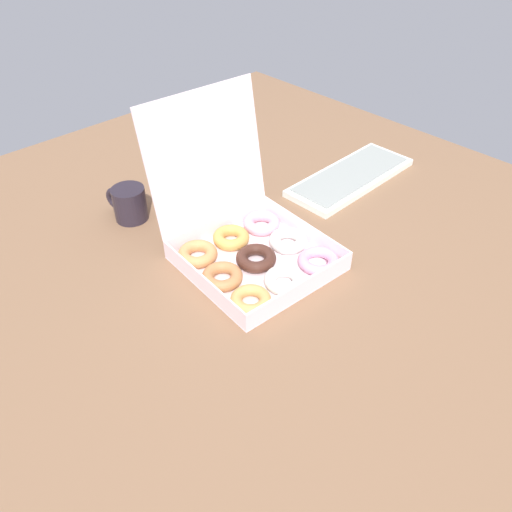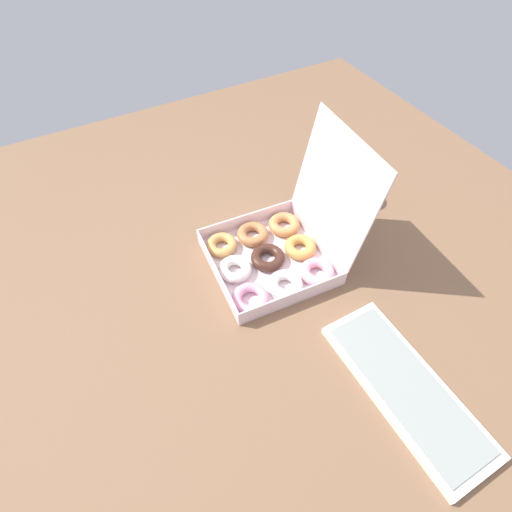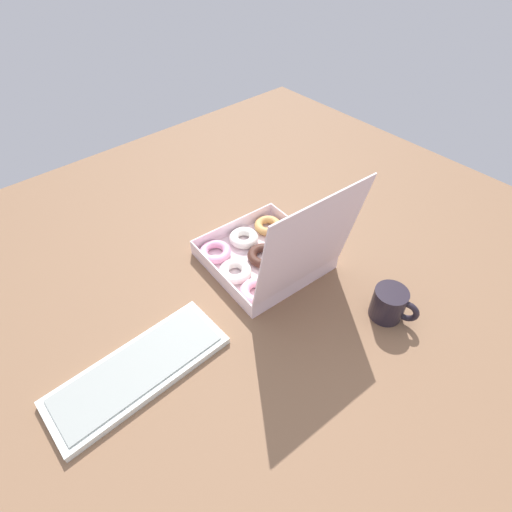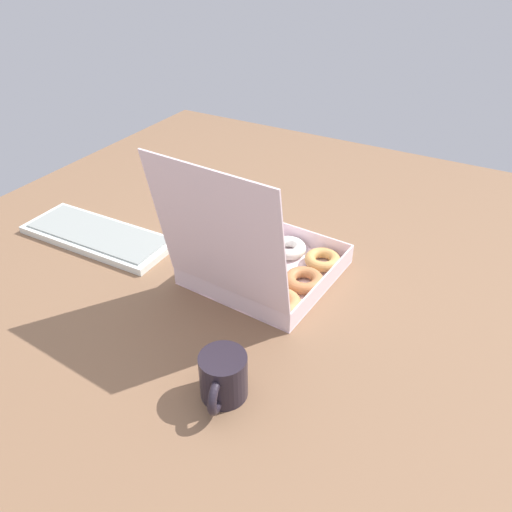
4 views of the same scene
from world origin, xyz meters
TOP-DOWN VIEW (x-y plane):
  - ground_plane at (0.00, 0.00)cm, footprint 180.00×180.00cm
  - donut_box at (2.64, 0.43)cm, footprint 32.71×38.07cm
  - keyboard at (47.48, 6.37)cm, footprint 40.89×15.84cm
  - coffee_mug at (-8.29, 33.56)cm, footprint 8.36×11.73cm

SIDE VIEW (x-z plane):
  - ground_plane at x=0.00cm, z-range -2.00..0.00cm
  - keyboard at x=47.48cm, z-range -0.04..2.16cm
  - donut_box at x=2.64cm, z-range -13.40..21.13cm
  - coffee_mug at x=-8.29cm, z-range 0.11..8.80cm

